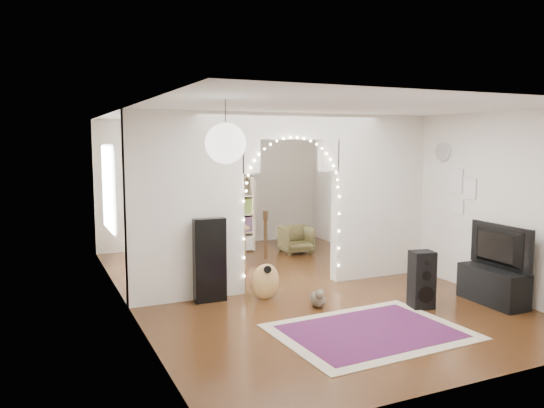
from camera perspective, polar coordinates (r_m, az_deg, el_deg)
name	(u,v)px	position (r m, az deg, el deg)	size (l,w,h in m)	color
floor	(290,286)	(8.46, 1.90, -8.81)	(7.50, 7.50, 0.00)	black
ceiling	(290,113)	(8.16, 1.98, 9.77)	(5.00, 7.50, 0.02)	white
wall_back	(213,184)	(11.66, -6.33, 2.18)	(5.00, 0.02, 2.70)	silver
wall_front	(474,243)	(5.16, 20.91, -3.95)	(5.00, 0.02, 2.70)	silver
wall_left	(125,210)	(7.44, -15.56, -0.60)	(0.02, 7.50, 2.70)	silver
wall_right	(418,194)	(9.58, 15.44, 1.00)	(0.02, 7.50, 2.70)	silver
divider_wall	(290,196)	(8.20, 1.94, 0.83)	(5.00, 0.20, 2.70)	silver
fairy_lights	(294,189)	(8.07, 2.36, 1.63)	(1.64, 0.04, 1.60)	#FFEABF
window	(108,188)	(9.20, -17.19, 1.65)	(0.04, 1.20, 1.40)	white
wall_clock	(443,152)	(9.07, 17.94, 5.35)	(0.31, 0.31, 0.03)	white
picture_frames	(460,191)	(8.81, 19.55, 1.35)	(0.02, 0.50, 0.70)	white
paper_lantern	(226,143)	(5.19, -5.01, 6.51)	(0.40, 0.40, 0.40)	white
ceiling_fan	(242,134)	(9.98, -3.22, 7.49)	(1.10, 1.10, 0.30)	#CD8C44
area_rug	(370,331)	(6.62, 10.54, -13.33)	(2.22, 1.67, 0.02)	maroon
guitar_case	(210,260)	(7.58, -6.71, -6.03)	(0.46, 0.15, 1.20)	black
acoustic_guitar	(265,267)	(7.65, -0.71, -6.81)	(0.46, 0.29, 1.09)	tan
tabby_cat	(318,299)	(7.41, 4.96, -10.10)	(0.28, 0.46, 0.30)	brown
floor_speaker	(422,280)	(7.58, 15.81, -7.85)	(0.36, 0.33, 0.79)	black
media_console	(493,286)	(8.15, 22.65, -8.14)	(0.40, 1.00, 0.50)	black
tv	(495,247)	(8.03, 22.83, -4.27)	(1.07, 0.14, 0.62)	black
bookcase	(217,215)	(10.81, -5.94, -1.22)	(1.52, 0.38, 1.56)	#C0B18B
dining_table	(212,229)	(9.71, -6.48, -2.71)	(1.27, 0.91, 0.76)	olive
flower_vase	(212,220)	(9.69, -6.49, -1.72)	(0.18, 0.18, 0.19)	silver
dining_chair_left	(215,272)	(8.30, -6.15, -7.34)	(0.55, 0.56, 0.51)	brown
dining_chair_right	(296,239)	(10.85, 2.59, -3.82)	(0.60, 0.61, 0.56)	brown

